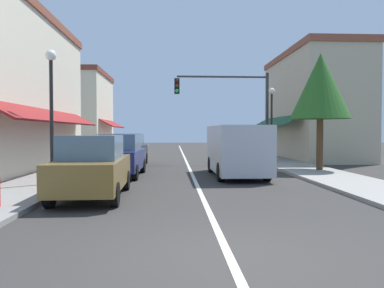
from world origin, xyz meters
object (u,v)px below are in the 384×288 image
object	(u,v)px
parked_car_nearest_left	(93,167)
street_lamp_left_near	(51,95)
parked_car_third_left	(129,150)
van_in_lane	(236,149)
traffic_signal_mast_arm	(234,100)
tree_right_near	(320,87)
parked_car_second_left	(120,155)
street_lamp_right_mid	(272,112)

from	to	relation	value
parked_car_nearest_left	street_lamp_left_near	size ratio (longest dim) A/B	0.90
parked_car_third_left	van_in_lane	xyz separation A→B (m)	(5.07, -5.02, 0.27)
traffic_signal_mast_arm	parked_car_third_left	bearing A→B (deg)	-166.10
parked_car_third_left	van_in_lane	bearing A→B (deg)	-44.08
tree_right_near	street_lamp_left_near	bearing A→B (deg)	-159.16
traffic_signal_mast_arm	tree_right_near	size ratio (longest dim) A/B	1.03
tree_right_near	parked_car_second_left	bearing A→B (deg)	-172.72
traffic_signal_mast_arm	tree_right_near	xyz separation A→B (m)	(3.17, -5.14, 0.22)
street_lamp_left_near	street_lamp_right_mid	world-z (taller)	street_lamp_left_near
parked_car_second_left	van_in_lane	distance (m)	4.88
parked_car_nearest_left	street_lamp_left_near	xyz separation A→B (m)	(-1.79, 2.10, 2.24)
parked_car_third_left	street_lamp_left_near	bearing A→B (deg)	-101.32
parked_car_second_left	parked_car_third_left	xyz separation A→B (m)	(-0.21, 4.80, 0.00)
parked_car_nearest_left	parked_car_second_left	size ratio (longest dim) A/B	1.00
parked_car_third_left	traffic_signal_mast_arm	world-z (taller)	traffic_signal_mast_arm
parked_car_second_left	street_lamp_right_mid	size ratio (longest dim) A/B	0.94
street_lamp_right_mid	street_lamp_left_near	bearing A→B (deg)	-138.65
parked_car_second_left	traffic_signal_mast_arm	size ratio (longest dim) A/B	0.74
parked_car_nearest_left	van_in_lane	size ratio (longest dim) A/B	0.79
parked_car_third_left	van_in_lane	distance (m)	7.14
tree_right_near	van_in_lane	bearing A→B (deg)	-161.59
parked_car_nearest_left	parked_car_second_left	distance (m)	5.08
traffic_signal_mast_arm	van_in_lane	bearing A→B (deg)	-98.41
street_lamp_right_mid	traffic_signal_mast_arm	bearing A→B (deg)	162.60
tree_right_near	street_lamp_right_mid	bearing A→B (deg)	103.32
parked_car_nearest_left	street_lamp_left_near	bearing A→B (deg)	129.27
parked_car_third_left	tree_right_near	size ratio (longest dim) A/B	0.75
parked_car_nearest_left	parked_car_third_left	xyz separation A→B (m)	(-0.15, 9.88, 0.00)
parked_car_nearest_left	tree_right_near	bearing A→B (deg)	33.29
van_in_lane	street_lamp_left_near	xyz separation A→B (m)	(-6.72, -2.76, 1.97)
parked_car_second_left	tree_right_near	xyz separation A→B (m)	(8.99, 1.15, 3.07)
parked_car_second_left	traffic_signal_mast_arm	xyz separation A→B (m)	(5.83, 6.29, 2.85)
street_lamp_left_near	street_lamp_right_mid	size ratio (longest dim) A/B	1.04
traffic_signal_mast_arm	street_lamp_right_mid	bearing A→B (deg)	-17.40
parked_car_third_left	tree_right_near	bearing A→B (deg)	-20.98
parked_car_third_left	street_lamp_left_near	world-z (taller)	street_lamp_left_near
parked_car_third_left	van_in_lane	world-z (taller)	van_in_lane
street_lamp_right_mid	parked_car_third_left	bearing A→B (deg)	-174.15
parked_car_second_left	tree_right_near	world-z (taller)	tree_right_near
parked_car_third_left	traffic_signal_mast_arm	bearing A→B (deg)	14.56
tree_right_near	parked_car_third_left	bearing A→B (deg)	158.36
van_in_lane	street_lamp_left_near	bearing A→B (deg)	-158.42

